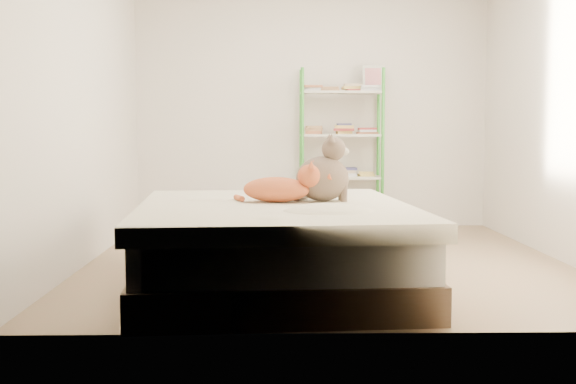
{
  "coord_description": "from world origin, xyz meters",
  "views": [
    {
      "loc": [
        -0.43,
        -5.78,
        1.07
      ],
      "look_at": [
        -0.32,
        -0.69,
        0.62
      ],
      "focal_mm": 45.0,
      "sensor_mm": 36.0,
      "label": 1
    }
  ],
  "objects_px": {
    "grey_cat": "(322,169)",
    "cardboard_box": "(308,221)",
    "shelf_unit": "(342,148)",
    "white_bin": "(248,213)",
    "bed": "(274,246)",
    "orange_cat": "(276,186)"
  },
  "relations": [
    {
      "from": "cardboard_box",
      "to": "shelf_unit",
      "type": "bearing_deg",
      "value": 84.09
    },
    {
      "from": "bed",
      "to": "orange_cat",
      "type": "xyz_separation_m",
      "value": [
        0.01,
        0.11,
        0.39
      ]
    },
    {
      "from": "grey_cat",
      "to": "cardboard_box",
      "type": "bearing_deg",
      "value": -3.61
    },
    {
      "from": "cardboard_box",
      "to": "white_bin",
      "type": "bearing_deg",
      "value": 168.27
    },
    {
      "from": "grey_cat",
      "to": "cardboard_box",
      "type": "xyz_separation_m",
      "value": [
        0.01,
        2.11,
        -0.63
      ]
    },
    {
      "from": "bed",
      "to": "cardboard_box",
      "type": "distance_m",
      "value": 2.31
    },
    {
      "from": "grey_cat",
      "to": "shelf_unit",
      "type": "xyz_separation_m",
      "value": [
        0.39,
        2.7,
        0.08
      ]
    },
    {
      "from": "grey_cat",
      "to": "shelf_unit",
      "type": "distance_m",
      "value": 2.73
    },
    {
      "from": "shelf_unit",
      "to": "bed",
      "type": "bearing_deg",
      "value": -104.21
    },
    {
      "from": "bed",
      "to": "cardboard_box",
      "type": "xyz_separation_m",
      "value": [
        0.34,
        2.28,
        -0.13
      ]
    },
    {
      "from": "grey_cat",
      "to": "cardboard_box",
      "type": "relative_size",
      "value": 0.77
    },
    {
      "from": "bed",
      "to": "cardboard_box",
      "type": "height_order",
      "value": "bed"
    },
    {
      "from": "bed",
      "to": "shelf_unit",
      "type": "distance_m",
      "value": 3.02
    },
    {
      "from": "orange_cat",
      "to": "grey_cat",
      "type": "xyz_separation_m",
      "value": [
        0.32,
        0.06,
        0.12
      ]
    },
    {
      "from": "white_bin",
      "to": "shelf_unit",
      "type": "bearing_deg",
      "value": 5.6
    },
    {
      "from": "shelf_unit",
      "to": "white_bin",
      "type": "relative_size",
      "value": 4.85
    },
    {
      "from": "cardboard_box",
      "to": "white_bin",
      "type": "distance_m",
      "value": 0.78
    },
    {
      "from": "orange_cat",
      "to": "cardboard_box",
      "type": "height_order",
      "value": "orange_cat"
    },
    {
      "from": "grey_cat",
      "to": "orange_cat",
      "type": "bearing_deg",
      "value": 97.55
    },
    {
      "from": "shelf_unit",
      "to": "cardboard_box",
      "type": "bearing_deg",
      "value": -123.23
    },
    {
      "from": "cardboard_box",
      "to": "white_bin",
      "type": "height_order",
      "value": "cardboard_box"
    },
    {
      "from": "shelf_unit",
      "to": "orange_cat",
      "type": "bearing_deg",
      "value": -104.46
    }
  ]
}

